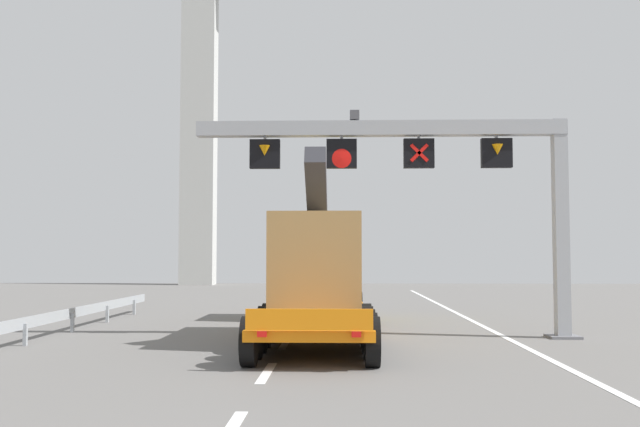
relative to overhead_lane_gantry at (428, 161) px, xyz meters
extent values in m
cube|color=silver|center=(-4.15, -6.47, -5.25)|extent=(0.20, 2.60, 0.01)
cube|color=silver|center=(-4.15, -1.52, -5.25)|extent=(0.20, 2.60, 0.01)
cube|color=silver|center=(-4.15, 3.44, -5.25)|extent=(0.20, 2.60, 0.01)
cube|color=silver|center=(-4.15, 8.39, -5.25)|extent=(0.20, 2.60, 0.01)
cube|color=silver|center=(-4.15, 13.35, -5.25)|extent=(0.20, 2.60, 0.01)
cube|color=silver|center=(2.26, -3.34, -5.25)|extent=(0.20, 63.00, 0.01)
cube|color=#9EA0A5|center=(3.93, 0.00, -2.00)|extent=(0.40, 0.40, 6.51)
cube|color=slate|center=(3.93, 0.00, -5.22)|extent=(0.90, 0.90, 0.08)
cube|color=#9EA0A5|center=(-1.42, 0.00, 1.01)|extent=(11.11, 0.44, 0.44)
cube|color=#4C4C51|center=(-2.19, 0.00, 1.41)|extent=(0.28, 0.40, 0.28)
cube|color=black|center=(2.06, 0.00, 0.24)|extent=(0.91, 0.24, 0.88)
cube|color=#9EA0A5|center=(2.06, 0.00, 0.74)|extent=(0.08, 0.08, 0.16)
cone|color=orange|center=(2.06, -0.13, 0.33)|extent=(0.33, 0.33, 0.31)
cube|color=black|center=(-0.26, 0.00, 0.24)|extent=(0.91, 0.24, 0.88)
cube|color=#9EA0A5|center=(-0.26, 0.00, 0.74)|extent=(0.08, 0.08, 0.16)
cube|color=red|center=(-0.26, -0.13, 0.24)|extent=(0.56, 0.02, 0.56)
cube|color=red|center=(-0.26, -0.13, 0.24)|extent=(0.56, 0.02, 0.56)
cube|color=black|center=(-2.59, 0.00, 0.24)|extent=(0.91, 0.24, 0.88)
cube|color=#9EA0A5|center=(-2.59, 0.00, 0.74)|extent=(0.08, 0.08, 0.16)
cone|color=red|center=(-2.59, -0.13, 0.09)|extent=(0.58, 0.02, 0.58)
cube|color=black|center=(-4.91, 0.00, 0.24)|extent=(0.91, 0.24, 0.88)
cube|color=#9EA0A5|center=(-4.91, 0.00, 0.74)|extent=(0.08, 0.08, 0.16)
cone|color=orange|center=(-4.91, -0.13, 0.33)|extent=(0.33, 0.33, 0.31)
cube|color=orange|center=(-3.29, -1.14, -4.53)|extent=(2.82, 10.41, 0.24)
cube|color=orange|center=(-3.28, -6.42, -4.16)|extent=(2.66, 0.09, 0.44)
cylinder|color=black|center=(-4.63, -5.65, -4.71)|extent=(0.32, 1.10, 1.10)
cylinder|color=black|center=(-1.93, -5.64, -4.71)|extent=(0.32, 1.10, 1.10)
cylinder|color=black|center=(-4.63, -4.60, -4.71)|extent=(0.32, 1.10, 1.10)
cylinder|color=black|center=(-1.93, -4.59, -4.71)|extent=(0.32, 1.10, 1.10)
cylinder|color=black|center=(-4.63, -3.55, -4.71)|extent=(0.32, 1.10, 1.10)
cylinder|color=black|center=(-1.93, -3.54, -4.71)|extent=(0.32, 1.10, 1.10)
cylinder|color=black|center=(-4.63, -2.50, -4.71)|extent=(0.32, 1.10, 1.10)
cylinder|color=black|center=(-1.93, -2.49, -4.71)|extent=(0.32, 1.10, 1.10)
cylinder|color=black|center=(-4.64, -1.45, -4.71)|extent=(0.32, 1.10, 1.10)
cylinder|color=black|center=(-1.94, -1.44, -4.71)|extent=(0.32, 1.10, 1.10)
cube|color=gold|center=(-3.30, 5.96, -3.16)|extent=(2.58, 3.21, 3.10)
cube|color=black|center=(-3.30, 5.96, -2.46)|extent=(2.61, 3.23, 0.60)
cylinder|color=black|center=(-4.59, 6.83, -4.71)|extent=(0.34, 1.10, 1.10)
cylinder|color=black|center=(-2.01, 6.84, -4.71)|extent=(0.34, 1.10, 1.10)
cylinder|color=black|center=(-4.59, 4.83, -4.71)|extent=(0.34, 1.10, 1.10)
cylinder|color=black|center=(-2.01, 4.84, -4.71)|extent=(0.34, 1.10, 1.10)
cube|color=#9E7A47|center=(-3.29, -0.74, -3.06)|extent=(2.39, 5.72, 2.70)
cube|color=#2D2D33|center=(-3.28, -1.60, -1.11)|extent=(0.57, 2.94, 2.29)
cube|color=red|center=(-4.26, -6.46, -4.46)|extent=(0.20, 0.06, 0.12)
cube|color=red|center=(-2.30, -6.46, -4.46)|extent=(0.20, 0.06, 0.12)
cube|color=#999EA3|center=(-11.12, -2.27, -4.96)|extent=(0.10, 0.10, 0.60)
cube|color=#999EA3|center=(-11.12, 1.08, -4.96)|extent=(0.10, 0.10, 0.60)
cube|color=#999EA3|center=(-11.12, 4.43, -4.96)|extent=(0.10, 0.10, 0.60)
cube|color=#999EA3|center=(-11.12, 7.78, -4.96)|extent=(0.10, 0.10, 0.60)
cube|color=#B7B7B2|center=(-14.59, 37.65, 15.34)|extent=(2.80, 2.00, 41.18)
camera|label=1|loc=(-2.61, -21.23, -2.83)|focal=39.75mm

